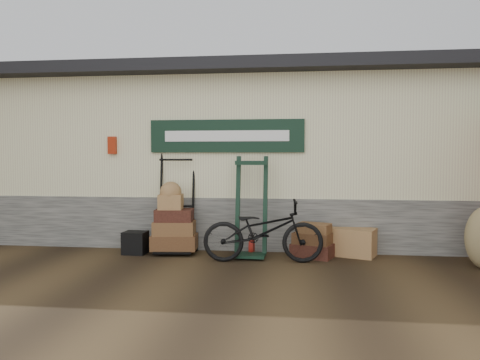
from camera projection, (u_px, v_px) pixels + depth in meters
name	position (u px, v px, depth m)	size (l,w,h in m)	color
ground	(237.00, 265.00, 6.95)	(80.00, 80.00, 0.00)	black
station_building	(254.00, 156.00, 9.58)	(14.40, 4.10, 3.20)	#4C4C47
porter_trolley	(176.00, 199.00, 7.85)	(0.89, 0.67, 1.77)	black
green_barrow	(251.00, 207.00, 7.47)	(0.58, 0.49, 1.61)	black
suitcase_stack	(312.00, 240.00, 7.43)	(0.63, 0.39, 0.56)	black
wicker_hamper	(353.00, 242.00, 7.56)	(0.69, 0.45, 0.45)	brown
black_trunk	(135.00, 243.00, 7.71)	(0.37, 0.32, 0.37)	black
bicycle	(263.00, 228.00, 7.09)	(1.82, 0.64, 1.06)	black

